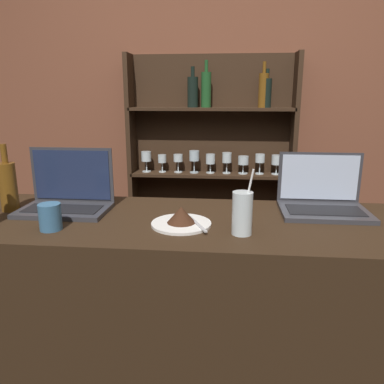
# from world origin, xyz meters

# --- Properties ---
(bar_counter) EXTENTS (2.12, 0.59, 1.05)m
(bar_counter) POSITION_xyz_m (0.00, 0.30, 0.53)
(bar_counter) COLOR black
(bar_counter) RESTS_ON ground_plane
(back_wall) EXTENTS (7.00, 0.06, 2.70)m
(back_wall) POSITION_xyz_m (0.00, 1.62, 1.35)
(back_wall) COLOR brown
(back_wall) RESTS_ON ground_plane
(back_shelf) EXTENTS (1.13, 0.18, 1.77)m
(back_shelf) POSITION_xyz_m (-0.04, 1.54, 0.94)
(back_shelf) COLOR #332114
(back_shelf) RESTS_ON ground_plane
(laptop_near) EXTENTS (0.35, 0.21, 0.25)m
(laptop_near) POSITION_xyz_m (-0.58, 0.37, 1.11)
(laptop_near) COLOR #333338
(laptop_near) RESTS_ON bar_counter
(laptop_far) EXTENTS (0.34, 0.25, 0.23)m
(laptop_far) POSITION_xyz_m (0.45, 0.46, 1.10)
(laptop_far) COLOR #333338
(laptop_far) RESTS_ON bar_counter
(cake_plate) EXTENTS (0.22, 0.22, 0.07)m
(cake_plate) POSITION_xyz_m (-0.09, 0.23, 1.08)
(cake_plate) COLOR white
(cake_plate) RESTS_ON bar_counter
(water_glass) EXTENTS (0.07, 0.07, 0.22)m
(water_glass) POSITION_xyz_m (0.12, 0.17, 1.13)
(water_glass) COLOR silver
(water_glass) RESTS_ON bar_counter
(wine_bottle_amber) EXTENTS (0.07, 0.07, 0.27)m
(wine_bottle_amber) POSITION_xyz_m (-0.80, 0.34, 1.16)
(wine_bottle_amber) COLOR brown
(wine_bottle_amber) RESTS_ON bar_counter
(coffee_cup) EXTENTS (0.08, 0.08, 0.09)m
(coffee_cup) POSITION_xyz_m (-0.54, 0.14, 1.10)
(coffee_cup) COLOR #38668C
(coffee_cup) RESTS_ON bar_counter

